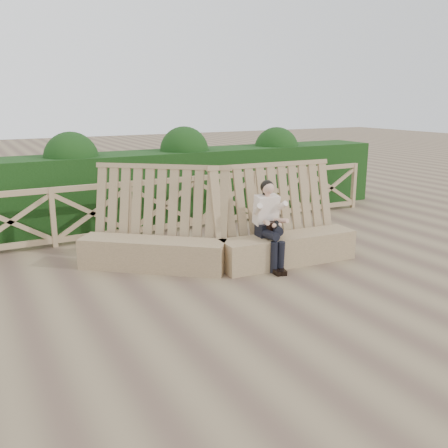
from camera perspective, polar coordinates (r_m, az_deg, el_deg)
name	(u,v)px	position (r m, az deg, el deg)	size (l,w,h in m)	color
ground	(255,288)	(7.22, 3.58, -7.36)	(60.00, 60.00, 0.00)	brown
bench	(221,240)	(8.09, -0.35, -1.87)	(4.30, 2.23, 1.62)	olive
woman	(269,220)	(7.96, 5.21, 0.44)	(0.39, 0.82, 1.39)	black
guardrail	(164,206)	(10.07, -6.90, 2.11)	(10.10, 0.09, 1.10)	#967B57
hedge	(143,187)	(11.14, -9.21, 4.23)	(12.00, 1.20, 1.50)	black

